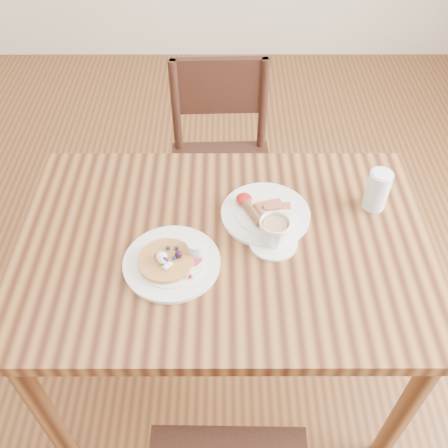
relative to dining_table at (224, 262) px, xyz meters
name	(u,v)px	position (x,y,z in m)	size (l,w,h in m)	color
ground	(224,364)	(0.00, 0.00, -0.65)	(5.00, 5.00, 0.00)	#563418
dining_table	(224,262)	(0.00, 0.00, 0.00)	(1.20, 0.80, 0.75)	brown
chair_far	(221,160)	(-0.01, 0.68, -0.16)	(0.43, 0.43, 0.88)	#331A12
pancake_plate	(173,260)	(-0.14, -0.08, 0.11)	(0.27, 0.27, 0.06)	white
breakfast_plate	(264,213)	(0.12, 0.10, 0.11)	(0.27, 0.27, 0.04)	white
teacup_saucer	(274,234)	(0.14, -0.01, 0.14)	(0.14, 0.14, 0.09)	white
water_glass	(377,190)	(0.46, 0.14, 0.16)	(0.07, 0.07, 0.13)	silver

